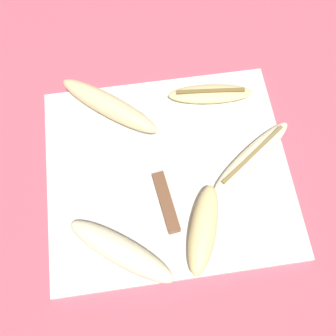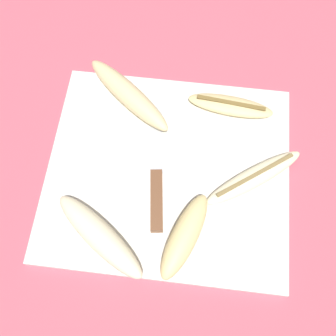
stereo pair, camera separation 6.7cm
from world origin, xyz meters
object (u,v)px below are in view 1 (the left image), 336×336
Objects in this scene: banana_pale_long at (252,159)px; knife at (162,190)px; banana_spotted_left at (210,94)px; banana_bright_far at (121,251)px; banana_ripe_center at (109,106)px; banana_golden_short at (203,229)px.

knife is at bearing -168.17° from banana_pale_long.
knife is 0.21m from banana_spotted_left.
banana_bright_far is (-0.08, -0.09, 0.01)m from knife.
banana_spotted_left is at bearing 1.25° from banana_ripe_center.
banana_spotted_left is 0.91× the size of banana_bright_far.
banana_bright_far is at bearing -125.61° from banana_spotted_left.
banana_golden_short is (0.06, -0.08, 0.01)m from knife.
banana_pale_long is at bearing 27.95° from banana_bright_far.
banana_pale_long is at bearing -30.16° from banana_ripe_center.
banana_golden_short is (0.13, -0.25, 0.00)m from banana_ripe_center.
banana_bright_far is (-0.24, -0.13, 0.01)m from banana_pale_long.
banana_golden_short reaches higher than banana_spotted_left.
banana_spotted_left is at bearing 76.83° from banana_golden_short.
banana_spotted_left is at bearing 108.73° from banana_pale_long.
banana_bright_far is (-0.00, -0.27, 0.00)m from banana_ripe_center.
banana_golden_short is 0.89× the size of banana_pale_long.
banana_golden_short is at bearing 6.83° from banana_bright_far.
banana_bright_far reaches higher than banana_pale_long.
banana_bright_far is at bearing -137.60° from knife.
banana_golden_short reaches higher than knife.
knife is at bearing -123.13° from banana_spotted_left.
banana_spotted_left is 0.87× the size of banana_ripe_center.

